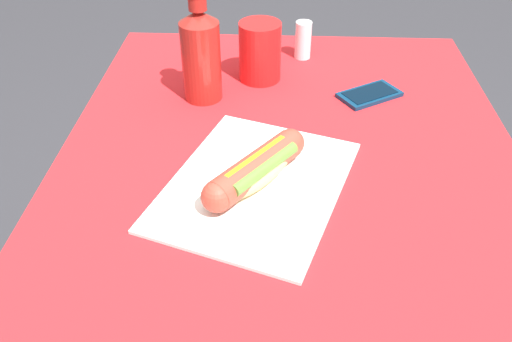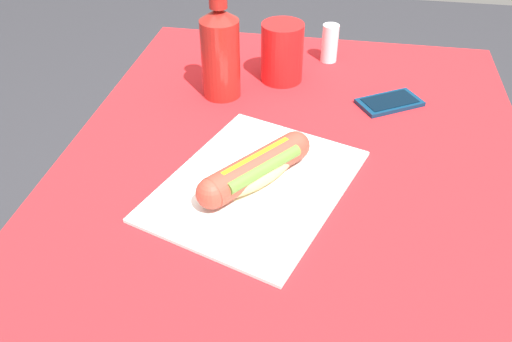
% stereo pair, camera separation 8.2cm
% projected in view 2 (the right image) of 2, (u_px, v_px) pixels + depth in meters
% --- Properties ---
extents(dining_table, '(1.15, 0.79, 0.73)m').
position_uv_depth(dining_table, '(287.00, 246.00, 0.93)').
color(dining_table, brown).
rests_on(dining_table, ground).
extents(paper_wrapper, '(0.40, 0.35, 0.01)m').
position_uv_depth(paper_wrapper, '(256.00, 185.00, 0.84)').
color(paper_wrapper, white).
rests_on(paper_wrapper, dining_table).
extents(hot_dog, '(0.19, 0.15, 0.05)m').
position_uv_depth(hot_dog, '(256.00, 169.00, 0.82)').
color(hot_dog, '#E5BC75').
rests_on(hot_dog, paper_wrapper).
extents(cell_phone, '(0.12, 0.14, 0.01)m').
position_uv_depth(cell_phone, '(389.00, 102.00, 1.04)').
color(cell_phone, '#0A2D4C').
rests_on(cell_phone, dining_table).
extents(soda_bottle, '(0.08, 0.08, 0.22)m').
position_uv_depth(soda_bottle, '(220.00, 51.00, 1.02)').
color(soda_bottle, maroon).
rests_on(soda_bottle, dining_table).
extents(drinking_cup, '(0.09, 0.09, 0.12)m').
position_uv_depth(drinking_cup, '(282.00, 52.00, 1.09)').
color(drinking_cup, red).
rests_on(drinking_cup, dining_table).
extents(salt_shaker, '(0.04, 0.04, 0.08)m').
position_uv_depth(salt_shaker, '(330.00, 43.00, 1.17)').
color(salt_shaker, silver).
rests_on(salt_shaker, dining_table).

